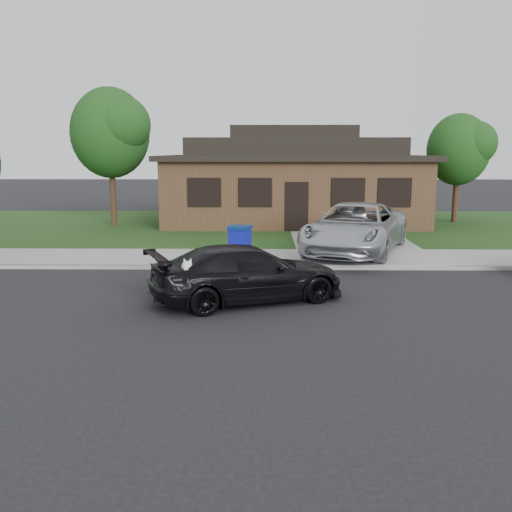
{
  "coord_description": "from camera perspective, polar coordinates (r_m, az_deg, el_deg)",
  "views": [
    {
      "loc": [
        2.58,
        -13.67,
        3.6
      ],
      "look_at": [
        2.39,
        -0.17,
        1.1
      ],
      "focal_mm": 40.0,
      "sensor_mm": 36.0,
      "label": 1
    }
  ],
  "objects": [
    {
      "name": "tree_1",
      "position": [
        29.65,
        19.92,
        10.09
      ],
      "size": [
        3.15,
        3.0,
        5.25
      ],
      "color": "#332114",
      "rests_on": "ground"
    },
    {
      "name": "lawn",
      "position": [
        27.03,
        -4.7,
        2.94
      ],
      "size": [
        60.0,
        13.0,
        0.13
      ],
      "primitive_type": "cube",
      "color": "#193814",
      "rests_on": "ground"
    },
    {
      "name": "driveway",
      "position": [
        24.18,
        8.92,
        1.97
      ],
      "size": [
        4.5,
        13.0,
        0.14
      ],
      "primitive_type": "cube",
      "color": "gray",
      "rests_on": "ground"
    },
    {
      "name": "house",
      "position": [
        28.74,
        3.66,
        7.54
      ],
      "size": [
        12.6,
        8.6,
        4.65
      ],
      "color": "#422B1C",
      "rests_on": "ground"
    },
    {
      "name": "curb",
      "position": [
        17.72,
        -7.59,
        -1.12
      ],
      "size": [
        60.0,
        0.12,
        0.12
      ],
      "primitive_type": "cube",
      "color": "gray",
      "rests_on": "ground"
    },
    {
      "name": "recycling_bin",
      "position": [
        18.56,
        -1.63,
        1.4
      ],
      "size": [
        0.82,
        0.82,
        1.08
      ],
      "rotation": [
        0.0,
        0.0,
        -0.31
      ],
      "color": "#0D1496",
      "rests_on": "sidewalk"
    },
    {
      "name": "sedan",
      "position": [
        13.71,
        -0.87,
        -1.77
      ],
      "size": [
        5.1,
        3.61,
        1.37
      ],
      "rotation": [
        0.0,
        0.0,
        1.97
      ],
      "color": "black",
      "rests_on": "ground"
    },
    {
      "name": "sidewalk",
      "position": [
        19.18,
        -6.95,
        -0.22
      ],
      "size": [
        60.0,
        3.0,
        0.12
      ],
      "primitive_type": "cube",
      "color": "gray",
      "rests_on": "ground"
    },
    {
      "name": "tree_0",
      "position": [
        27.45,
        -14.11,
        12.02
      ],
      "size": [
        3.78,
        3.6,
        6.34
      ],
      "color": "#332114",
      "rests_on": "ground"
    },
    {
      "name": "minivan",
      "position": [
        19.99,
        9.92,
        2.8
      ],
      "size": [
        4.81,
        6.65,
        1.68
      ],
      "primitive_type": "imported",
      "rotation": [
        0.0,
        0.0,
        -0.37
      ],
      "color": "#B3B5BA",
      "rests_on": "driveway"
    },
    {
      "name": "ground",
      "position": [
        14.37,
        -9.59,
        -4.16
      ],
      "size": [
        120.0,
        120.0,
        0.0
      ],
      "primitive_type": "plane",
      "color": "black",
      "rests_on": "ground"
    }
  ]
}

